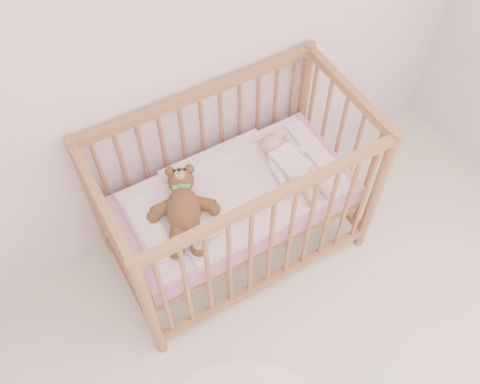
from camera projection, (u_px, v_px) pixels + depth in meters
wall_back at (120, 46)px, 2.22m from camera, size 4.00×0.02×2.70m
crib at (235, 198)px, 2.81m from camera, size 1.36×0.76×1.00m
mattress at (235, 200)px, 2.82m from camera, size 1.22×0.62×0.13m
blanket at (235, 192)px, 2.76m from camera, size 1.10×0.58×0.06m
baby at (290, 162)px, 2.78m from camera, size 0.30×0.54×0.13m
teddy_bear at (184, 210)px, 2.59m from camera, size 0.55×0.63×0.15m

